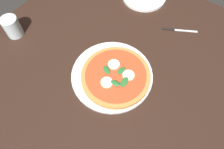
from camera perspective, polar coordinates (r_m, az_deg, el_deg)
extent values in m
plane|color=#2D2B28|center=(1.60, 0.92, -11.77)|extent=(6.00, 6.00, 0.00)
cube|color=black|center=(0.91, 1.58, 2.85)|extent=(1.15, 1.19, 0.04)
cube|color=black|center=(1.66, -3.77, 16.33)|extent=(0.07, 0.07, 0.73)
cylinder|color=silver|center=(0.85, 0.00, -0.13)|extent=(0.33, 0.33, 0.01)
cylinder|color=#C6843F|center=(0.83, 1.01, -0.44)|extent=(0.28, 0.28, 0.02)
cylinder|color=#CC4723|center=(0.82, 1.02, -0.06)|extent=(0.24, 0.24, 0.00)
cylinder|color=beige|center=(0.80, -1.42, -2.17)|extent=(0.05, 0.05, 0.00)
cylinder|color=beige|center=(0.82, 4.53, -0.18)|extent=(0.05, 0.05, 0.00)
cylinder|color=beige|center=(0.84, 0.51, 2.80)|extent=(0.05, 0.05, 0.00)
ellipsoid|color=#286B2D|center=(0.80, 3.38, -2.07)|extent=(0.05, 0.03, 0.00)
ellipsoid|color=#286B2D|center=(0.79, 0.90, -2.35)|extent=(0.02, 0.04, 0.00)
ellipsoid|color=#286B2D|center=(0.82, -1.52, 1.29)|extent=(0.04, 0.05, 0.00)
ellipsoid|color=#286B2D|center=(0.82, 2.54, 1.10)|extent=(0.04, 0.03, 0.00)
cube|color=black|center=(1.03, 15.13, 11.89)|extent=(0.04, 0.06, 0.01)
cube|color=silver|center=(1.05, 19.56, 11.18)|extent=(0.06, 0.10, 0.00)
cylinder|color=silver|center=(1.05, -25.64, 11.68)|extent=(0.07, 0.07, 0.09)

